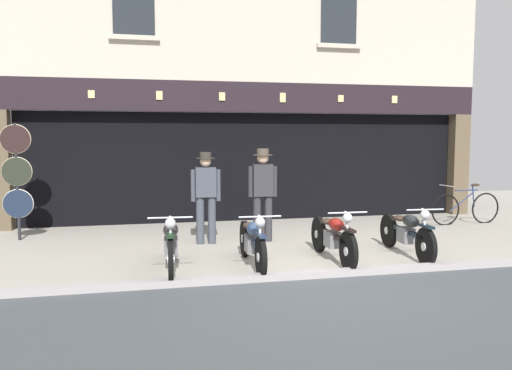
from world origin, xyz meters
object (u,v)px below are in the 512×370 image
object	(u,v)px
motorcycle_left	(171,243)
tyre_sign_pole	(17,173)
motorcycle_center_left	(252,241)
motorcycle_center	(333,236)
shopkeeper_center	(263,189)
leaning_bicycle	(466,207)
advert_board_far	(400,145)
advert_board_near	(364,144)
motorcycle_center_right	(407,232)
salesman_left	(206,193)

from	to	relation	value
motorcycle_left	tyre_sign_pole	size ratio (longest dim) A/B	0.88
motorcycle_center_left	tyre_sign_pole	world-z (taller)	tyre_sign_pole
motorcycle_center	shopkeeper_center	world-z (taller)	shopkeeper_center
motorcycle_center_left	leaning_bicycle	size ratio (longest dim) A/B	1.10
shopkeeper_center	advert_board_far	size ratio (longest dim) A/B	1.84
motorcycle_left	advert_board_near	distance (m)	6.98
motorcycle_left	tyre_sign_pole	xyz separation A→B (m)	(-2.78, 3.00, 0.90)
motorcycle_left	shopkeeper_center	xyz separation A→B (m)	(1.86, 1.85, 0.59)
motorcycle_center_right	tyre_sign_pole	bearing A→B (deg)	-19.52
motorcycle_center	advert_board_near	distance (m)	5.31
motorcycle_left	motorcycle_center	bearing A→B (deg)	-175.64
leaning_bicycle	motorcycle_center_right	bearing A→B (deg)	128.89
shopkeeper_center	motorcycle_left	bearing A→B (deg)	48.29
motorcycle_center_left	salesman_left	xyz separation A→B (m)	(-0.49, 1.88, 0.56)
advert_board_near	advert_board_far	bearing A→B (deg)	-0.00
motorcycle_left	shopkeeper_center	size ratio (longest dim) A/B	1.12
motorcycle_center_left	motorcycle_center_right	size ratio (longest dim) A/B	0.98
motorcycle_center	leaning_bicycle	size ratio (longest dim) A/B	1.11
motorcycle_center	motorcycle_center_right	bearing A→B (deg)	-175.55
motorcycle_left	leaning_bicycle	distance (m)	7.47
salesman_left	leaning_bicycle	world-z (taller)	salesman_left
motorcycle_center_left	motorcycle_left	bearing A→B (deg)	1.06
shopkeeper_center	advert_board_far	bearing A→B (deg)	-144.88
motorcycle_center_left	leaning_bicycle	bearing A→B (deg)	-152.38
advert_board_near	leaning_bicycle	size ratio (longest dim) A/B	0.58
salesman_left	motorcycle_left	bearing A→B (deg)	71.24
motorcycle_left	motorcycle_center_right	distance (m)	3.97
motorcycle_center_left	advert_board_near	distance (m)	6.12
motorcycle_center_right	leaning_bicycle	bearing A→B (deg)	-134.94
motorcycle_left	salesman_left	bearing A→B (deg)	-108.79
advert_board_far	leaning_bicycle	world-z (taller)	advert_board_far
tyre_sign_pole	salesman_left	bearing A→B (deg)	-17.68
shopkeeper_center	leaning_bicycle	xyz separation A→B (m)	(5.08, 0.90, -0.63)
motorcycle_left	tyre_sign_pole	world-z (taller)	tyre_sign_pole
motorcycle_center	shopkeeper_center	xyz separation A→B (m)	(-0.75, 1.80, 0.60)
shopkeeper_center	advert_board_far	xyz separation A→B (m)	(4.30, 2.64, 0.80)
motorcycle_left	motorcycle_center	distance (m)	2.61
motorcycle_center_left	motorcycle_center_right	xyz separation A→B (m)	(2.72, 0.13, 0.00)
motorcycle_center	motorcycle_center_right	xyz separation A→B (m)	(1.36, 0.08, -0.00)
motorcycle_center_right	salesman_left	distance (m)	3.70
motorcycle_left	tyre_sign_pole	bearing A→B (deg)	-43.68
shopkeeper_center	leaning_bicycle	world-z (taller)	shopkeeper_center
motorcycle_center	advert_board_far	world-z (taller)	advert_board_far
motorcycle_left	motorcycle_center	size ratio (longest dim) A/B	1.00
advert_board_far	leaning_bicycle	bearing A→B (deg)	-65.77
shopkeeper_center	tyre_sign_pole	xyz separation A→B (m)	(-4.65, 1.15, 0.31)
motorcycle_center_right	leaning_bicycle	size ratio (longest dim) A/B	1.12
motorcycle_center_right	advert_board_near	distance (m)	4.74
tyre_sign_pole	leaning_bicycle	world-z (taller)	tyre_sign_pole
shopkeeper_center	tyre_sign_pole	bearing A→B (deg)	-10.37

